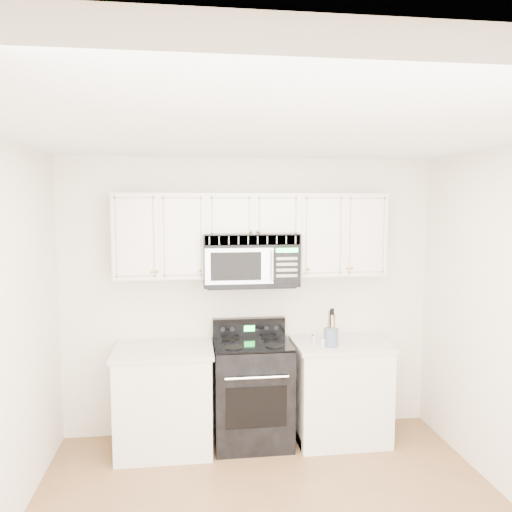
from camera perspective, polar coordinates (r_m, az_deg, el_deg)
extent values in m
cube|color=white|center=(2.98, 3.36, 14.20)|extent=(3.50, 3.50, 0.01)
cube|color=white|center=(4.76, -0.71, -4.64)|extent=(3.50, 0.01, 2.60)
cube|color=silver|center=(4.67, -10.40, -15.95)|extent=(0.82, 0.63, 0.88)
cube|color=silver|center=(4.52, -10.51, -10.53)|extent=(0.86, 0.65, 0.04)
cube|color=black|center=(4.86, -10.29, -20.05)|extent=(0.82, 0.55, 0.10)
cube|color=silver|center=(4.85, 9.53, -15.07)|extent=(0.82, 0.63, 0.88)
cube|color=silver|center=(4.71, 9.62, -9.83)|extent=(0.86, 0.65, 0.04)
cube|color=black|center=(5.04, 9.31, -19.06)|extent=(0.82, 0.55, 0.10)
cube|color=black|center=(4.71, -0.44, -15.42)|extent=(0.69, 0.59, 0.92)
cube|color=black|center=(4.43, 0.05, -16.93)|extent=(0.52, 0.01, 0.36)
cylinder|color=white|center=(4.31, 0.10, -13.75)|extent=(0.54, 0.02, 0.02)
cube|color=black|center=(4.56, -0.44, -9.96)|extent=(0.69, 0.59, 0.02)
cube|color=black|center=(4.78, -0.82, -8.15)|extent=(0.69, 0.08, 0.18)
cube|color=#1FF545|center=(4.74, -0.76, -8.28)|extent=(0.10, 0.00, 0.05)
cube|color=silver|center=(4.50, -10.91, 2.28)|extent=(0.80, 0.33, 0.75)
cube|color=silver|center=(4.69, 9.53, 2.45)|extent=(0.80, 0.33, 0.75)
cube|color=silver|center=(4.51, -0.47, 4.69)|extent=(0.84, 0.33, 0.39)
sphere|color=#C48A3E|center=(4.34, -11.24, -1.77)|extent=(0.03, 0.03, 0.03)
sphere|color=#C48A3E|center=(4.33, -6.48, -1.71)|extent=(0.03, 0.03, 0.03)
sphere|color=#C48A3E|center=(4.45, 5.98, -1.50)|extent=(0.03, 0.03, 0.03)
sphere|color=#C48A3E|center=(4.55, 10.39, -1.40)|extent=(0.03, 0.03, 0.03)
sphere|color=#C48A3E|center=(4.33, -0.56, 2.85)|extent=(0.03, 0.03, 0.03)
sphere|color=#C48A3E|center=(4.34, 0.23, 2.85)|extent=(0.03, 0.03, 0.03)
cylinder|color=#A60016|center=(4.34, 0.09, 2.17)|extent=(0.00, 0.00, 0.10)
sphere|color=#C48A3E|center=(4.34, 0.09, 1.43)|extent=(0.03, 0.03, 0.03)
cube|color=black|center=(4.49, -0.69, -0.33)|extent=(0.84, 0.42, 0.47)
cube|color=#A19C8B|center=(4.27, -0.36, 1.82)|extent=(0.82, 0.01, 0.08)
cube|color=#B2B3C4|center=(4.27, -1.90, -1.18)|extent=(0.59, 0.01, 0.31)
cube|color=black|center=(4.26, -2.29, -1.19)|extent=(0.44, 0.01, 0.24)
cube|color=black|center=(4.33, 3.53, -1.09)|extent=(0.23, 0.01, 0.31)
cube|color=#1FF545|center=(4.31, 3.56, 0.66)|extent=(0.19, 0.00, 0.04)
cylinder|color=white|center=(4.27, 1.89, -1.18)|extent=(0.02, 0.02, 0.27)
cylinder|color=#4A5875|center=(4.52, 8.56, -9.18)|extent=(0.13, 0.13, 0.16)
cylinder|color=#9C7E4D|center=(4.51, 9.01, -8.20)|extent=(0.01, 0.01, 0.27)
cylinder|color=black|center=(4.52, 8.26, -8.01)|extent=(0.01, 0.01, 0.30)
cylinder|color=#9C7E4D|center=(4.46, 8.48, -8.06)|extent=(0.01, 0.01, 0.32)
cylinder|color=black|center=(4.51, 9.00, -8.20)|extent=(0.01, 0.01, 0.27)
cylinder|color=#9C7E4D|center=(4.52, 8.25, -8.01)|extent=(0.01, 0.01, 0.30)
cylinder|color=black|center=(4.46, 8.48, -8.06)|extent=(0.01, 0.01, 0.32)
cylinder|color=silver|center=(4.50, 7.65, -9.77)|extent=(0.04, 0.04, 0.08)
cylinder|color=white|center=(4.49, 7.65, -9.22)|extent=(0.04, 0.04, 0.01)
cylinder|color=silver|center=(4.57, 6.63, -9.50)|extent=(0.04, 0.04, 0.08)
cylinder|color=white|center=(4.56, 6.64, -8.94)|extent=(0.04, 0.04, 0.01)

